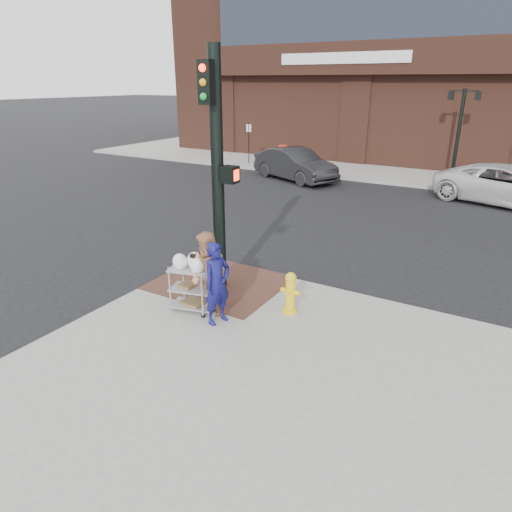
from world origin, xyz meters
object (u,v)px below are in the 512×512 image
Objects in this scene: lamp_post at (460,125)px; woman_blue at (217,283)px; sedan_dark at (295,164)px; fire_hydrant at (290,292)px; utility_cart at (192,285)px; traffic_signal_pole at (218,167)px; pedestrian_tan at (209,275)px; minivan_white at (510,186)px.

woman_blue is at bearing -95.50° from lamp_post.
sedan_dark is 13.70m from fire_hydrant.
fire_hydrant is (5.98, -12.32, -0.16)m from sedan_dark.
sedan_dark is at bearing 107.84° from utility_cart.
utility_cart is at bearing -82.48° from traffic_signal_pole.
fire_hydrant is (1.73, 0.89, -0.11)m from utility_cart.
traffic_signal_pole reaches higher than utility_cart.
sedan_dark is at bearing 107.76° from pedestrian_tan.
pedestrian_tan is 1.64m from fire_hydrant.
traffic_signal_pole reaches higher than sedan_dark.
lamp_post reaches higher than sedan_dark.
woman_blue reaches higher than utility_cart.
lamp_post is 0.88× the size of sedan_dark.
sedan_dark reaches higher than utility_cart.
pedestrian_tan is 13.99m from sedan_dark.
traffic_signal_pole is 2.48m from woman_blue.
sedan_dark is (-4.09, 12.01, -2.08)m from traffic_signal_pole.
lamp_post reaches higher than utility_cart.
minivan_white is at bearing -51.77° from lamp_post.
minivan_white is at bearing -2.66° from woman_blue.
lamp_post is at bearing 87.84° from fire_hydrant.
fire_hydrant is (-0.59, -15.54, -2.03)m from lamp_post.
sedan_dark is at bearing -153.89° from lamp_post.
lamp_post is 16.60m from pedestrian_tan.
traffic_signal_pole reaches higher than lamp_post.
woman_blue reaches higher than fire_hydrant.
lamp_post is at bearing 81.67° from pedestrian_tan.
minivan_white is at bearing 75.89° from fire_hydrant.
utility_cart is 1.95m from fire_hydrant.
sedan_dark reaches higher than minivan_white.
woman_blue is at bearing -30.10° from pedestrian_tan.
lamp_post is 4.48m from minivan_white.
traffic_signal_pole is at bearing 97.52° from utility_cart.
minivan_white is (4.43, 13.22, -0.25)m from pedestrian_tan.
traffic_signal_pole is at bearing 47.43° from woman_blue.
pedestrian_tan is (0.56, -1.18, -1.84)m from traffic_signal_pole.
sedan_dark is 9.09m from minivan_white.
traffic_signal_pole is 2.26m from pedestrian_tan.
fire_hydrant is (1.89, -0.31, -2.24)m from traffic_signal_pole.
lamp_post reaches higher than woman_blue.
lamp_post is 3.33× the size of utility_cart.
utility_cart is at bearing -152.75° from fire_hydrant.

